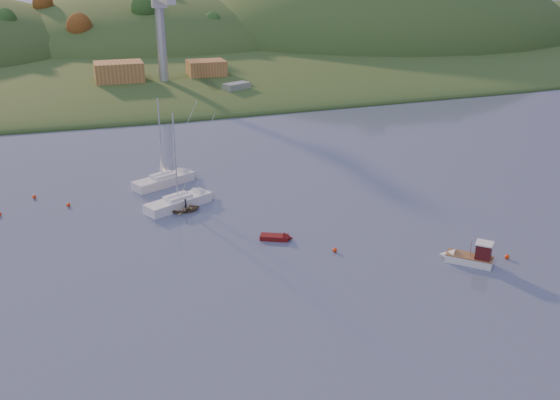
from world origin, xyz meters
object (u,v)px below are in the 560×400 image
object	(u,v)px
canoe	(186,209)
sailboat_near	(178,202)
sailboat_far	(163,180)
red_tender	(281,238)
fishing_boat	(466,256)

from	to	relation	value
canoe	sailboat_near	bearing A→B (deg)	21.08
sailboat_far	red_tender	size ratio (longest dim) A/B	3.12
sailboat_near	canoe	distance (m)	1.84
sailboat_far	fishing_boat	bearing A→B (deg)	-77.19
fishing_boat	canoe	distance (m)	34.56
fishing_boat	canoe	size ratio (longest dim) A/B	1.42
fishing_boat	canoe	world-z (taller)	fishing_boat
fishing_boat	red_tender	xyz separation A→B (m)	(-16.75, 11.51, -0.52)
fishing_boat	red_tender	distance (m)	20.33
sailboat_far	red_tender	distance (m)	24.62
sailboat_near	sailboat_far	xyz separation A→B (m)	(-0.56, 9.01, 0.00)
red_tender	sailboat_near	bearing A→B (deg)	150.61
sailboat_near	red_tender	world-z (taller)	sailboat_near
sailboat_near	canoe	size ratio (longest dim) A/B	3.37
fishing_boat	canoe	xyz separation A→B (m)	(-25.50, 23.33, -0.40)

